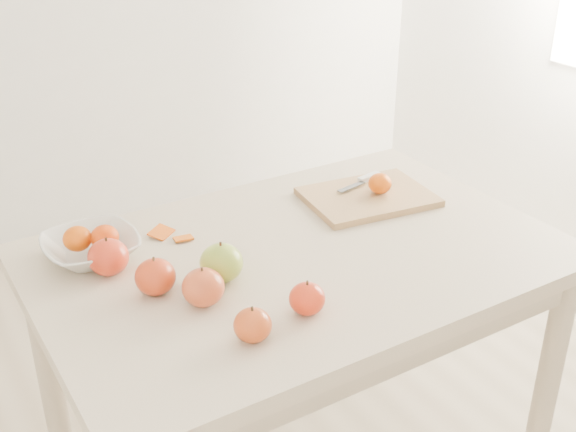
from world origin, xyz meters
TOP-DOWN VIEW (x-y plane):
  - table at (0.00, 0.00)m, footprint 1.20×0.80m
  - cutting_board at (0.30, 0.14)m, footprint 0.35×0.28m
  - board_tangerine at (0.33, 0.13)m, footprint 0.06×0.06m
  - fruit_bowl at (-0.42, 0.22)m, footprint 0.21×0.21m
  - bowl_tangerine_near at (-0.44, 0.23)m, footprint 0.06×0.06m
  - bowl_tangerine_far at (-0.39, 0.21)m, footprint 0.06×0.06m
  - orange_peel_a at (-0.24, 0.24)m, footprint 0.07×0.07m
  - orange_peel_b at (-0.21, 0.19)m, footprint 0.05×0.04m
  - paring_knife at (0.35, 0.21)m, footprint 0.17×0.06m
  - apple_green at (-0.21, -0.02)m, footprint 0.09×0.09m
  - apple_red_b at (-0.28, -0.08)m, footprint 0.09×0.09m
  - apple_red_a at (-0.41, 0.14)m, footprint 0.09×0.09m
  - apple_red_d at (-0.35, 0.01)m, footprint 0.09×0.09m
  - apple_red_e at (-0.12, -0.22)m, footprint 0.07×0.07m
  - apple_red_c at (-0.26, -0.24)m, footprint 0.07×0.07m

SIDE VIEW (x-z plane):
  - table at x=0.00m, z-range 0.28..1.03m
  - orange_peel_a at x=-0.24m, z-range 0.75..0.76m
  - orange_peel_b at x=-0.21m, z-range 0.75..0.76m
  - cutting_board at x=0.30m, z-range 0.75..0.77m
  - paring_knife at x=0.35m, z-range 0.77..0.78m
  - fruit_bowl at x=-0.42m, z-range 0.75..0.80m
  - apple_red_e at x=-0.12m, z-range 0.75..0.82m
  - apple_red_c at x=-0.26m, z-range 0.75..0.82m
  - apple_red_d at x=-0.35m, z-range 0.75..0.83m
  - apple_red_b at x=-0.28m, z-range 0.75..0.83m
  - apple_red_a at x=-0.41m, z-range 0.75..0.83m
  - apple_green at x=-0.21m, z-range 0.75..0.83m
  - board_tangerine at x=0.33m, z-range 0.77..0.82m
  - bowl_tangerine_far at x=-0.39m, z-range 0.77..0.83m
  - bowl_tangerine_near at x=-0.44m, z-range 0.77..0.83m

